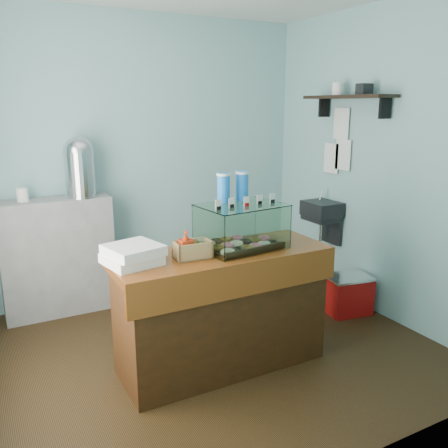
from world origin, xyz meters
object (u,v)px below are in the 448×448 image
coffee_urn (79,165)px  red_cooler (348,294)px  display_case (239,225)px  counter (222,309)px

coffee_urn → red_cooler: 2.78m
coffee_urn → red_cooler: bearing=-31.1°
display_case → red_cooler: display_case is taller
display_case → coffee_urn: coffee_urn is taller
display_case → coffee_urn: bearing=112.7°
coffee_urn → counter: bearing=-67.5°
display_case → coffee_urn: (-0.82, 1.50, 0.32)m
counter → coffee_urn: size_ratio=2.89×
display_case → red_cooler: size_ratio=1.37×
counter → red_cooler: (1.50, 0.27, -0.27)m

